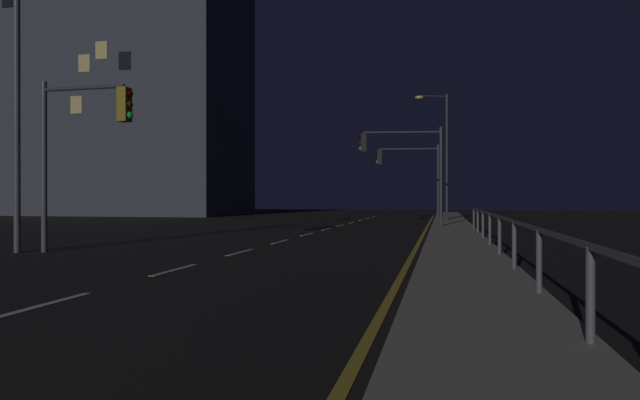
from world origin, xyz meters
TOP-DOWN VIEW (x-y plane):
  - ground_plane at (0.00, 17.50)m, footprint 112.00×112.00m
  - sidewalk_right at (6.19, 17.50)m, footprint 2.13×77.00m
  - lane_markings_center at (0.00, 21.00)m, footprint 0.14×50.00m
  - lane_edge_line at (4.88, 22.50)m, footprint 0.14×53.00m
  - traffic_light_far_left at (3.61, 33.98)m, footprint 4.05×0.66m
  - traffic_light_far_right at (-4.35, 11.85)m, footprint 2.94×0.34m
  - traffic_light_near_right at (3.75, 26.54)m, footprint 4.23×0.86m
  - street_lamp_median at (5.67, 35.04)m, footprint 2.14×0.82m
  - street_lamp_corner at (-6.21, 11.36)m, footprint 0.73×1.54m
  - barrier_fence at (7.11, 11.22)m, footprint 0.09×26.54m
  - building_distant at (-25.62, 45.57)m, footprint 25.12×11.96m

SIDE VIEW (x-z plane):
  - ground_plane at x=0.00m, z-range 0.00..0.00m
  - lane_edge_line at x=4.88m, z-range 0.00..0.01m
  - lane_markings_center at x=0.00m, z-range 0.00..0.01m
  - sidewalk_right at x=6.19m, z-range 0.00..0.14m
  - barrier_fence at x=7.11m, z-range 0.39..1.37m
  - traffic_light_far_right at x=-4.35m, z-range 0.97..5.93m
  - traffic_light_far_left at x=3.61m, z-range 1.15..6.02m
  - traffic_light_near_right at x=3.75m, z-range 1.20..6.28m
  - street_lamp_corner at x=-6.21m, z-range 0.73..9.14m
  - street_lamp_median at x=5.67m, z-range 0.92..9.20m
  - building_distant at x=-25.62m, z-range 0.00..25.34m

